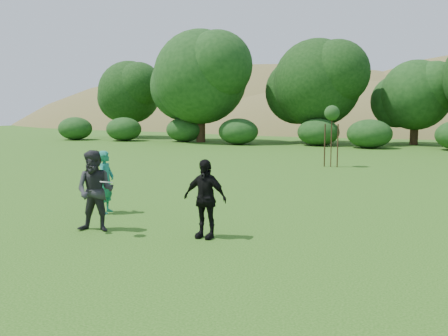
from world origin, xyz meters
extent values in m
plane|color=#19470C|center=(0.00, 0.00, 0.00)|extent=(120.00, 120.00, 0.00)
imported|color=#19735C|center=(-2.52, 1.17, 0.81)|extent=(0.52, 0.67, 1.62)
imported|color=#2A2A2C|center=(-1.50, -0.50, 0.90)|extent=(1.02, 0.89, 1.79)
imported|color=black|center=(0.93, -0.01, 0.83)|extent=(0.98, 0.42, 1.66)
cylinder|color=white|center=(-0.98, -0.78, 1.16)|extent=(0.27, 0.27, 0.07)
cylinder|color=#3F2718|center=(0.50, 13.90, 1.25)|extent=(0.05, 0.05, 2.50)
sphere|color=#204819|center=(0.50, 13.90, 2.50)|extent=(0.70, 0.70, 0.70)
cylinder|color=#342114|center=(0.20, 13.90, 1.00)|extent=(0.06, 0.06, 2.00)
cylinder|color=#3E2718|center=(0.80, 13.90, 1.00)|extent=(0.06, 0.06, 2.00)
ellipsoid|color=olive|center=(-25.00, 70.00, -12.10)|extent=(110.00, 70.00, 44.00)
ellipsoid|color=olive|center=(-5.00, 58.00, -7.70)|extent=(80.00, 50.00, 28.00)
cylinder|color=#3A2616|center=(-22.00, 30.00, 1.31)|extent=(0.65, 0.65, 2.62)
sphere|color=#194214|center=(-22.00, 30.00, 4.22)|extent=(5.80, 5.80, 5.80)
cylinder|color=#3A2616|center=(-13.00, 27.00, 1.57)|extent=(0.73, 0.73, 3.15)
sphere|color=#194214|center=(-13.00, 27.00, 5.23)|extent=(7.54, 7.54, 7.54)
cylinder|color=#3A2616|center=(-4.00, 29.00, 1.40)|extent=(0.68, 0.68, 2.80)
sphere|color=#194214|center=(-4.00, 29.00, 4.66)|extent=(6.73, 6.73, 6.73)
cylinder|color=#3A2616|center=(3.00, 31.00, 1.14)|extent=(0.60, 0.60, 2.27)
sphere|color=#194214|center=(3.00, 31.00, 3.71)|extent=(5.22, 5.22, 5.22)
camera|label=1|loc=(5.53, -9.14, 2.68)|focal=40.00mm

